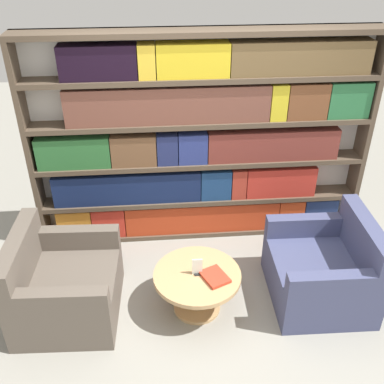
% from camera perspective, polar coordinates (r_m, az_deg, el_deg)
% --- Properties ---
extents(ground_plane, '(14.00, 14.00, 0.00)m').
position_cam_1_polar(ground_plane, '(4.11, 3.02, -15.97)').
color(ground_plane, gray).
extents(bookshelf, '(3.41, 0.30, 2.19)m').
position_cam_1_polar(bookshelf, '(4.57, 1.20, 6.15)').
color(bookshelf, silver).
rests_on(bookshelf, ground_plane).
extents(armchair_left, '(0.89, 0.97, 0.81)m').
position_cam_1_polar(armchair_left, '(4.15, -16.01, -11.51)').
color(armchair_left, brown).
rests_on(armchair_left, ground_plane).
extents(armchair_right, '(0.87, 0.95, 0.81)m').
position_cam_1_polar(armchair_right, '(4.31, 16.38, -9.66)').
color(armchair_right, '#42476B').
rests_on(armchair_right, ground_plane).
extents(coffee_table, '(0.76, 0.76, 0.41)m').
position_cam_1_polar(coffee_table, '(4.01, 0.65, -11.56)').
color(coffee_table, tan).
rests_on(coffee_table, ground_plane).
extents(table_sign, '(0.09, 0.06, 0.16)m').
position_cam_1_polar(table_sign, '(3.89, 0.66, -9.59)').
color(table_sign, black).
rests_on(table_sign, coffee_table).
extents(stray_book, '(0.27, 0.29, 0.03)m').
position_cam_1_polar(stray_book, '(3.89, 2.91, -10.70)').
color(stray_book, '#B73823').
rests_on(stray_book, coffee_table).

